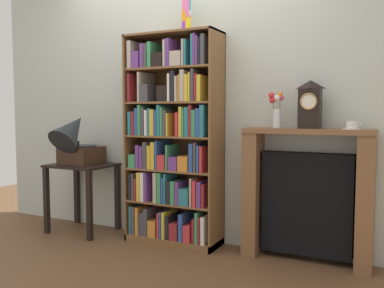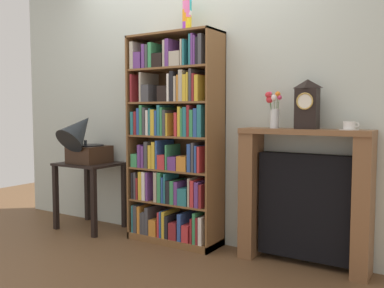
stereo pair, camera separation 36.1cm
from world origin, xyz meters
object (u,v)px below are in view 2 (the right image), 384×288
cup_stack (187,15)px  side_table_left (90,178)px  bookshelf (173,147)px  flower_vase (274,109)px  mantel_clock (307,104)px  fireplace_mantel (304,199)px  gramophone (83,140)px  teacup_with_saucer (349,126)px

cup_stack → side_table_left: bearing=-174.4°
bookshelf → cup_stack: bearing=15.2°
flower_vase → side_table_left: bearing=-176.7°
mantel_clock → side_table_left: bearing=-177.0°
bookshelf → side_table_left: bookshelf is taller
flower_vase → mantel_clock: bearing=0.9°
cup_stack → fireplace_mantel: size_ratio=0.29×
side_table_left → flower_vase: (1.87, 0.11, 0.68)m
cup_stack → flower_vase: 1.13m
bookshelf → gramophone: bookshelf is taller
gramophone → teacup_with_saucer: size_ratio=4.14×
flower_vase → bookshelf: bearing=-177.9°
fireplace_mantel → bookshelf: bearing=-177.0°
mantel_clock → flower_vase: size_ratio=1.29×
fireplace_mantel → side_table_left: bearing=-176.4°
bookshelf → mantel_clock: bookshelf is taller
side_table_left → gramophone: gramophone is taller
side_table_left → mantel_clock: mantel_clock is taller
side_table_left → fireplace_mantel: bearing=3.6°
bookshelf → teacup_with_saucer: bearing=1.6°
gramophone → side_table_left: bearing=90.0°
side_table_left → bookshelf: bearing=4.4°
flower_vase → teacup_with_saucer: bearing=0.7°
fireplace_mantel → teacup_with_saucer: (0.32, -0.02, 0.55)m
gramophone → fireplace_mantel: gramophone is taller
bookshelf → side_table_left: 1.03m
side_table_left → gramophone: size_ratio=1.18×
gramophone → flower_vase: (1.87, 0.18, 0.29)m
gramophone → fireplace_mantel: size_ratio=0.54×
cup_stack → flower_vase: size_ratio=1.06×
side_table_left → mantel_clock: bearing=3.0°
gramophone → teacup_with_saucer: bearing=4.5°
side_table_left → teacup_with_saucer: bearing=2.7°
bookshelf → teacup_with_saucer: (1.47, 0.04, 0.21)m
side_table_left → fireplace_mantel: (2.11, 0.13, 0.01)m
side_table_left → flower_vase: flower_vase is taller
fireplace_mantel → mantel_clock: 0.71m
cup_stack → mantel_clock: (1.05, 0.00, -0.77)m
bookshelf → fireplace_mantel: (1.15, 0.06, -0.34)m
cup_stack → side_table_left: 1.84m
bookshelf → cup_stack: 1.14m
fireplace_mantel → mantel_clock: (0.02, -0.02, 0.71)m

